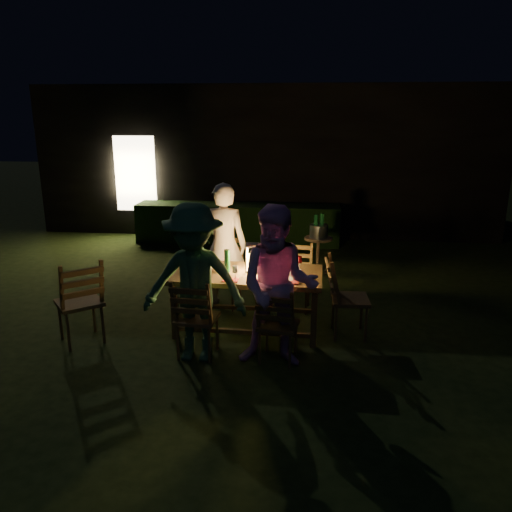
# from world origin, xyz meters

# --- Properties ---
(garden_envelope) EXTENTS (40.00, 40.00, 3.20)m
(garden_envelope) POSITION_xyz_m (-0.01, 6.15, 1.58)
(garden_envelope) COLOR black
(garden_envelope) RESTS_ON ground
(dining_table) EXTENTS (1.83, 0.94, 0.75)m
(dining_table) POSITION_xyz_m (0.26, -0.60, 0.68)
(dining_table) COLOR #4E361A
(dining_table) RESTS_ON ground
(chair_near_left) EXTENTS (0.47, 0.50, 0.98)m
(chair_near_left) POSITION_xyz_m (-0.21, -1.36, 0.30)
(chair_near_left) COLOR #4E361A
(chair_near_left) RESTS_ON ground
(chair_near_right) EXTENTS (0.47, 0.50, 0.91)m
(chair_near_right) POSITION_xyz_m (0.69, -1.38, 0.28)
(chair_near_right) COLOR #4E361A
(chair_near_right) RESTS_ON ground
(chair_far_left) EXTENTS (0.52, 0.55, 1.01)m
(chair_far_left) POSITION_xyz_m (-0.17, 0.18, 0.31)
(chair_far_left) COLOR #4E361A
(chair_far_left) RESTS_ON ground
(chair_far_right) EXTENTS (0.45, 0.48, 0.94)m
(chair_far_right) POSITION_xyz_m (0.83, 0.16, 0.28)
(chair_far_right) COLOR #4E361A
(chair_far_right) RESTS_ON ground
(chair_end) EXTENTS (0.51, 0.48, 1.03)m
(chair_end) POSITION_xyz_m (1.48, -0.63, 0.31)
(chair_end) COLOR #4E361A
(chair_end) RESTS_ON ground
(chair_spare) EXTENTS (0.70, 0.71, 1.08)m
(chair_spare) POSITION_xyz_m (-1.64, -1.17, 0.33)
(chair_spare) COLOR #4E361A
(chair_spare) RESTS_ON ground
(person_house_side) EXTENTS (0.64, 0.43, 1.74)m
(person_house_side) POSITION_xyz_m (-0.17, 0.23, 0.87)
(person_house_side) COLOR silver
(person_house_side) RESTS_ON ground
(person_opp_right) EXTENTS (0.87, 0.68, 1.75)m
(person_opp_right) POSITION_xyz_m (0.69, -1.43, 0.87)
(person_opp_right) COLOR #E89FDA
(person_opp_right) RESTS_ON ground
(person_opp_left) EXTENTS (1.14, 0.68, 1.75)m
(person_opp_left) POSITION_xyz_m (-0.21, -1.41, 0.87)
(person_opp_left) COLOR #2E5D3A
(person_opp_left) RESTS_ON ground
(lantern) EXTENTS (0.16, 0.16, 0.35)m
(lantern) POSITION_xyz_m (0.31, -0.55, 0.91)
(lantern) COLOR white
(lantern) RESTS_ON dining_table
(plate_far_left) EXTENTS (0.25, 0.25, 0.01)m
(plate_far_left) POSITION_xyz_m (-0.29, -0.37, 0.76)
(plate_far_left) COLOR white
(plate_far_left) RESTS_ON dining_table
(plate_near_left) EXTENTS (0.25, 0.25, 0.01)m
(plate_near_left) POSITION_xyz_m (-0.30, -0.81, 0.76)
(plate_near_left) COLOR white
(plate_near_left) RESTS_ON dining_table
(plate_far_right) EXTENTS (0.25, 0.25, 0.01)m
(plate_far_right) POSITION_xyz_m (0.71, -0.39, 0.76)
(plate_far_right) COLOR white
(plate_far_right) RESTS_ON dining_table
(plate_near_right) EXTENTS (0.25, 0.25, 0.01)m
(plate_near_right) POSITION_xyz_m (0.70, -0.83, 0.76)
(plate_near_right) COLOR white
(plate_near_right) RESTS_ON dining_table
(wineglass_a) EXTENTS (0.06, 0.06, 0.18)m
(wineglass_a) POSITION_xyz_m (-0.04, -0.31, 0.84)
(wineglass_a) COLOR #59070F
(wineglass_a) RESTS_ON dining_table
(wineglass_b) EXTENTS (0.06, 0.06, 0.18)m
(wineglass_b) POSITION_xyz_m (-0.47, -0.70, 0.84)
(wineglass_b) COLOR #59070F
(wineglass_b) RESTS_ON dining_table
(wineglass_c) EXTENTS (0.06, 0.06, 0.18)m
(wineglass_c) POSITION_xyz_m (0.55, -0.89, 0.84)
(wineglass_c) COLOR #59070F
(wineglass_c) RESTS_ON dining_table
(wineglass_d) EXTENTS (0.06, 0.06, 0.18)m
(wineglass_d) POSITION_xyz_m (0.88, -0.43, 0.84)
(wineglass_d) COLOR #59070F
(wineglass_d) RESTS_ON dining_table
(wineglass_e) EXTENTS (0.06, 0.06, 0.18)m
(wineglass_e) POSITION_xyz_m (0.15, -0.90, 0.84)
(wineglass_e) COLOR silver
(wineglass_e) RESTS_ON dining_table
(bottle_table) EXTENTS (0.07, 0.07, 0.28)m
(bottle_table) POSITION_xyz_m (0.01, -0.59, 0.89)
(bottle_table) COLOR #0F471E
(bottle_table) RESTS_ON dining_table
(napkin_left) EXTENTS (0.18, 0.14, 0.01)m
(napkin_left) POSITION_xyz_m (0.10, -0.92, 0.76)
(napkin_left) COLOR red
(napkin_left) RESTS_ON dining_table
(napkin_right) EXTENTS (0.18, 0.14, 0.01)m
(napkin_right) POSITION_xyz_m (0.80, -0.91, 0.76)
(napkin_right) COLOR red
(napkin_right) RESTS_ON dining_table
(phone) EXTENTS (0.14, 0.07, 0.01)m
(phone) POSITION_xyz_m (-0.37, -0.88, 0.76)
(phone) COLOR black
(phone) RESTS_ON dining_table
(side_table) EXTENTS (0.47, 0.47, 0.63)m
(side_table) POSITION_xyz_m (1.15, 1.79, 0.55)
(side_table) COLOR #8C6446
(side_table) RESTS_ON ground
(ice_bucket) EXTENTS (0.30, 0.30, 0.22)m
(ice_bucket) POSITION_xyz_m (1.15, 1.79, 0.74)
(ice_bucket) COLOR #A5A8AD
(ice_bucket) RESTS_ON side_table
(bottle_bucket_a) EXTENTS (0.07, 0.07, 0.32)m
(bottle_bucket_a) POSITION_xyz_m (1.10, 1.75, 0.79)
(bottle_bucket_a) COLOR #0F471E
(bottle_bucket_a) RESTS_ON side_table
(bottle_bucket_b) EXTENTS (0.07, 0.07, 0.32)m
(bottle_bucket_b) POSITION_xyz_m (1.20, 1.83, 0.79)
(bottle_bucket_b) COLOR #0F471E
(bottle_bucket_b) RESTS_ON side_table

